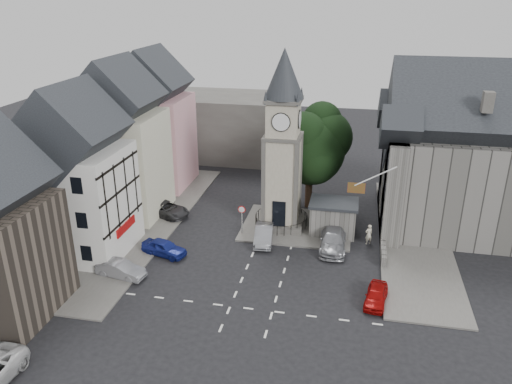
% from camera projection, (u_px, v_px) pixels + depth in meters
% --- Properties ---
extents(ground, '(120.00, 120.00, 0.00)m').
position_uv_depth(ground, '(266.00, 269.00, 39.70)').
color(ground, black).
rests_on(ground, ground).
extents(pavement_west, '(6.00, 30.00, 0.14)m').
position_uv_depth(pavement_west, '(148.00, 222.00, 47.44)').
color(pavement_west, '#595651').
rests_on(pavement_west, ground).
extents(pavement_east, '(6.00, 26.00, 0.14)m').
position_uv_depth(pavement_east, '(413.00, 237.00, 44.70)').
color(pavement_east, '#595651').
rests_on(pavement_east, ground).
extents(central_island, '(10.00, 8.00, 0.16)m').
position_uv_depth(central_island, '(297.00, 226.00, 46.65)').
color(central_island, '#595651').
rests_on(central_island, ground).
extents(road_markings, '(20.00, 8.00, 0.01)m').
position_uv_depth(road_markings, '(251.00, 309.00, 34.71)').
color(road_markings, silver).
rests_on(road_markings, ground).
extents(clock_tower, '(4.86, 4.86, 16.25)m').
position_uv_depth(clock_tower, '(283.00, 143.00, 43.89)').
color(clock_tower, '#4C4944').
rests_on(clock_tower, ground).
extents(stone_shelter, '(4.30, 3.30, 3.08)m').
position_uv_depth(stone_shelter, '(333.00, 217.00, 45.03)').
color(stone_shelter, '#575550').
rests_on(stone_shelter, ground).
extents(town_tree, '(7.20, 7.20, 10.80)m').
position_uv_depth(town_tree, '(311.00, 141.00, 48.49)').
color(town_tree, black).
rests_on(town_tree, ground).
extents(warning_sign_post, '(0.70, 0.19, 2.85)m').
position_uv_depth(warning_sign_post, '(242.00, 214.00, 44.46)').
color(warning_sign_post, black).
rests_on(warning_sign_post, ground).
extents(terrace_pink, '(8.10, 7.60, 12.80)m').
position_uv_depth(terrace_pink, '(154.00, 128.00, 54.62)').
color(terrace_pink, pink).
rests_on(terrace_pink, ground).
extents(terrace_cream, '(8.10, 7.60, 12.80)m').
position_uv_depth(terrace_cream, '(121.00, 149.00, 47.36)').
color(terrace_cream, beige).
rests_on(terrace_cream, ground).
extents(terrace_tudor, '(8.10, 7.60, 12.00)m').
position_uv_depth(terrace_tudor, '(78.00, 182.00, 40.25)').
color(terrace_tudor, silver).
rests_on(terrace_tudor, ground).
extents(backdrop_west, '(20.00, 10.00, 8.00)m').
position_uv_depth(backdrop_west, '(215.00, 125.00, 65.83)').
color(backdrop_west, '#4C4944').
rests_on(backdrop_west, ground).
extents(east_building, '(14.40, 11.40, 12.60)m').
position_uv_depth(east_building, '(461.00, 163.00, 44.42)').
color(east_building, '#575550').
rests_on(east_building, ground).
extents(east_boundary_wall, '(0.40, 16.00, 0.90)m').
position_uv_depth(east_boundary_wall, '(381.00, 221.00, 46.89)').
color(east_boundary_wall, '#575550').
rests_on(east_boundary_wall, ground).
extents(flagpole, '(3.68, 0.10, 2.74)m').
position_uv_depth(flagpole, '(375.00, 176.00, 39.20)').
color(flagpole, white).
rests_on(flagpole, ground).
extents(car_west_blue, '(4.21, 2.55, 1.34)m').
position_uv_depth(car_west_blue, '(164.00, 248.00, 41.54)').
color(car_west_blue, navy).
rests_on(car_west_blue, ground).
extents(car_west_silver, '(4.11, 1.97, 1.30)m').
position_uv_depth(car_west_silver, '(121.00, 269.00, 38.36)').
color(car_west_silver, gray).
rests_on(car_west_silver, ground).
extents(car_west_grey, '(5.59, 4.13, 1.41)m').
position_uv_depth(car_west_grey, '(165.00, 209.00, 48.83)').
color(car_west_grey, '#2D2D30').
rests_on(car_west_grey, ground).
extents(car_island_silver, '(2.01, 4.51, 1.44)m').
position_uv_depth(car_island_silver, '(264.00, 234.00, 43.70)').
color(car_island_silver, gray).
rests_on(car_island_silver, ground).
extents(car_island_east, '(2.30, 5.39, 1.55)m').
position_uv_depth(car_island_east, '(333.00, 240.00, 42.56)').
color(car_island_east, gray).
rests_on(car_island_east, ground).
extents(car_east_red, '(1.95, 3.74, 1.22)m').
position_uv_depth(car_east_red, '(376.00, 295.00, 35.17)').
color(car_east_red, '#9F0908').
rests_on(car_east_red, ground).
extents(pedestrian, '(0.80, 0.71, 1.85)m').
position_uv_depth(pedestrian, '(369.00, 234.00, 43.24)').
color(pedestrian, beige).
rests_on(pedestrian, ground).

